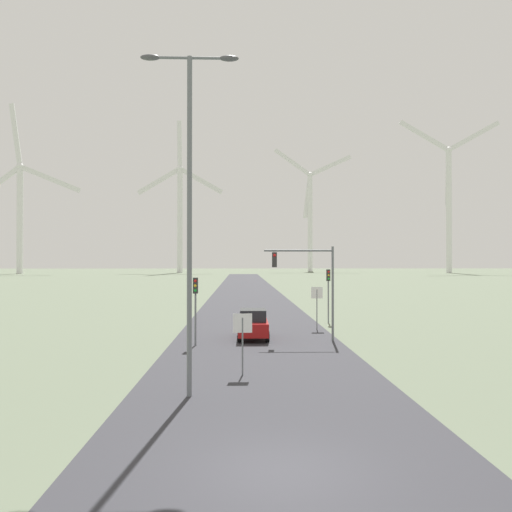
{
  "coord_description": "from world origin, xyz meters",
  "views": [
    {
      "loc": [
        -0.94,
        -11.39,
        4.8
      ],
      "look_at": [
        0.0,
        19.25,
        5.1
      ],
      "focal_mm": 35.0,
      "sensor_mm": 36.0,
      "label": 1
    }
  ],
  "objects_px": {
    "traffic_light_mast_overhead": "(308,274)",
    "car_approaching": "(253,324)",
    "stop_sign_far": "(317,300)",
    "wind_turbine_far_left": "(20,204)",
    "wind_turbine_right": "(449,196)",
    "streetlamp": "(190,187)",
    "wind_turbine_center": "(310,211)",
    "traffic_light_post_near_left": "(195,296)",
    "wind_turbine_left": "(180,208)",
    "traffic_light_post_near_right": "(328,284)",
    "stop_sign_near": "(243,332)"
  },
  "relations": [
    {
      "from": "traffic_light_mast_overhead",
      "to": "wind_turbine_right",
      "type": "bearing_deg",
      "value": 64.56
    },
    {
      "from": "stop_sign_near",
      "to": "traffic_light_post_near_right",
      "type": "distance_m",
      "value": 18.77
    },
    {
      "from": "stop_sign_near",
      "to": "wind_turbine_center",
      "type": "xyz_separation_m",
      "value": [
        31.4,
        204.29,
        25.53
      ]
    },
    {
      "from": "stop_sign_near",
      "to": "wind_turbine_right",
      "type": "height_order",
      "value": "wind_turbine_right"
    },
    {
      "from": "streetlamp",
      "to": "traffic_light_mast_overhead",
      "type": "distance_m",
      "value": 13.76
    },
    {
      "from": "wind_turbine_far_left",
      "to": "wind_turbine_center",
      "type": "bearing_deg",
      "value": 19.58
    },
    {
      "from": "traffic_light_mast_overhead",
      "to": "wind_turbine_far_left",
      "type": "bearing_deg",
      "value": 118.7
    },
    {
      "from": "wind_turbine_far_left",
      "to": "stop_sign_far",
      "type": "bearing_deg",
      "value": -60.14
    },
    {
      "from": "traffic_light_mast_overhead",
      "to": "car_approaching",
      "type": "relative_size",
      "value": 1.37
    },
    {
      "from": "wind_turbine_far_left",
      "to": "traffic_light_post_near_right",
      "type": "bearing_deg",
      "value": -59.09
    },
    {
      "from": "traffic_light_post_near_left",
      "to": "wind_turbine_center",
      "type": "height_order",
      "value": "wind_turbine_center"
    },
    {
      "from": "traffic_light_post_near_right",
      "to": "wind_turbine_center",
      "type": "distance_m",
      "value": 189.99
    },
    {
      "from": "stop_sign_far",
      "to": "wind_turbine_center",
      "type": "height_order",
      "value": "wind_turbine_center"
    },
    {
      "from": "stop_sign_far",
      "to": "wind_turbine_far_left",
      "type": "xyz_separation_m",
      "value": [
        -86.41,
        150.51,
        23.42
      ]
    },
    {
      "from": "wind_turbine_far_left",
      "to": "wind_turbine_right",
      "type": "xyz_separation_m",
      "value": [
        162.84,
        7.9,
        4.58
      ]
    },
    {
      "from": "streetlamp",
      "to": "traffic_light_post_near_right",
      "type": "bearing_deg",
      "value": 67.38
    },
    {
      "from": "traffic_light_post_near_right",
      "to": "wind_turbine_right",
      "type": "distance_m",
      "value": 174.0
    },
    {
      "from": "traffic_light_post_near_left",
      "to": "wind_turbine_far_left",
      "type": "height_order",
      "value": "wind_turbine_far_left"
    },
    {
      "from": "traffic_light_post_near_left",
      "to": "wind_turbine_left",
      "type": "bearing_deg",
      "value": 97.24
    },
    {
      "from": "wind_turbine_left",
      "to": "wind_turbine_center",
      "type": "distance_m",
      "value": 61.33
    },
    {
      "from": "stop_sign_near",
      "to": "wind_turbine_far_left",
      "type": "distance_m",
      "value": 184.74
    },
    {
      "from": "stop_sign_far",
      "to": "traffic_light_post_near_left",
      "type": "xyz_separation_m",
      "value": [
        -7.89,
        -6.38,
        0.74
      ]
    },
    {
      "from": "traffic_light_post_near_left",
      "to": "traffic_light_mast_overhead",
      "type": "xyz_separation_m",
      "value": [
        6.61,
        1.42,
        1.21
      ]
    },
    {
      "from": "traffic_light_post_near_left",
      "to": "wind_turbine_far_left",
      "type": "relative_size",
      "value": 0.06
    },
    {
      "from": "car_approaching",
      "to": "wind_turbine_far_left",
      "type": "height_order",
      "value": "wind_turbine_far_left"
    },
    {
      "from": "wind_turbine_far_left",
      "to": "wind_turbine_center",
      "type": "relative_size",
      "value": 1.11
    },
    {
      "from": "stop_sign_far",
      "to": "traffic_light_post_near_left",
      "type": "bearing_deg",
      "value": -141.03
    },
    {
      "from": "traffic_light_post_near_right",
      "to": "wind_turbine_far_left",
      "type": "height_order",
      "value": "wind_turbine_far_left"
    },
    {
      "from": "traffic_light_mast_overhead",
      "to": "car_approaching",
      "type": "bearing_deg",
      "value": 163.99
    },
    {
      "from": "traffic_light_post_near_right",
      "to": "wind_turbine_center",
      "type": "height_order",
      "value": "wind_turbine_center"
    },
    {
      "from": "wind_turbine_right",
      "to": "stop_sign_near",
      "type": "bearing_deg",
      "value": -115.38
    },
    {
      "from": "traffic_light_post_near_left",
      "to": "traffic_light_mast_overhead",
      "type": "relative_size",
      "value": 0.68
    },
    {
      "from": "traffic_light_mast_overhead",
      "to": "car_approaching",
      "type": "height_order",
      "value": "traffic_light_mast_overhead"
    },
    {
      "from": "traffic_light_post_near_left",
      "to": "wind_turbine_center",
      "type": "bearing_deg",
      "value": 80.19
    },
    {
      "from": "wind_turbine_right",
      "to": "streetlamp",
      "type": "bearing_deg",
      "value": -115.48
    },
    {
      "from": "traffic_light_post_near_right",
      "to": "wind_turbine_right",
      "type": "relative_size",
      "value": 0.07
    },
    {
      "from": "stop_sign_near",
      "to": "traffic_light_mast_overhead",
      "type": "distance_m",
      "value": 9.89
    },
    {
      "from": "wind_turbine_far_left",
      "to": "wind_turbine_left",
      "type": "relative_size",
      "value": 1.03
    },
    {
      "from": "wind_turbine_far_left",
      "to": "wind_turbine_center",
      "type": "height_order",
      "value": "wind_turbine_far_left"
    },
    {
      "from": "traffic_light_mast_overhead",
      "to": "stop_sign_far",
      "type": "bearing_deg",
      "value": 75.6
    },
    {
      "from": "traffic_light_post_near_left",
      "to": "car_approaching",
      "type": "distance_m",
      "value": 4.49
    },
    {
      "from": "traffic_light_mast_overhead",
      "to": "wind_turbine_right",
      "type": "height_order",
      "value": "wind_turbine_right"
    },
    {
      "from": "stop_sign_far",
      "to": "wind_turbine_left",
      "type": "xyz_separation_m",
      "value": [
        -29.7,
        165.26,
        24.01
      ]
    },
    {
      "from": "traffic_light_mast_overhead",
      "to": "wind_turbine_far_left",
      "type": "relative_size",
      "value": 0.09
    },
    {
      "from": "wind_turbine_left",
      "to": "traffic_light_post_near_left",
      "type": "bearing_deg",
      "value": -82.76
    },
    {
      "from": "stop_sign_far",
      "to": "traffic_light_post_near_right",
      "type": "distance_m",
      "value": 4.12
    },
    {
      "from": "traffic_light_mast_overhead",
      "to": "wind_turbine_left",
      "type": "height_order",
      "value": "wind_turbine_left"
    },
    {
      "from": "wind_turbine_right",
      "to": "stop_sign_far",
      "type": "bearing_deg",
      "value": -115.76
    },
    {
      "from": "streetlamp",
      "to": "traffic_light_post_near_left",
      "type": "xyz_separation_m",
      "value": [
        -0.74,
        10.55,
        -4.61
      ]
    },
    {
      "from": "traffic_light_post_near_left",
      "to": "wind_turbine_left",
      "type": "relative_size",
      "value": 0.06
    }
  ]
}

